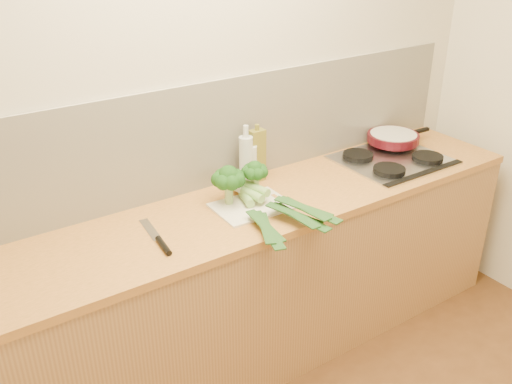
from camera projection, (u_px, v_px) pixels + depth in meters
room_shell at (206, 137)px, 2.77m from camera, size 3.50×3.50×3.50m
counter at (240, 287)px, 2.88m from camera, size 3.20×0.62×0.90m
gas_hob at (393, 159)px, 3.18m from camera, size 0.58×0.50×0.04m
chopping_board at (252, 206)px, 2.69m from camera, size 0.36×0.27×0.01m
broccoli_left at (228, 179)px, 2.65m from camera, size 0.16×0.16×0.19m
broccoli_right at (255, 172)px, 2.73m from camera, size 0.13×0.13×0.18m
leek_front at (250, 203)px, 2.65m from camera, size 0.25×0.68×0.04m
leek_mid at (265, 200)px, 2.64m from camera, size 0.16×0.63×0.04m
leek_back at (268, 193)px, 2.67m from camera, size 0.20×0.67×0.04m
chefs_knife at (160, 242)px, 2.39m from camera, size 0.07×0.34×0.03m
skillet at (394, 137)px, 3.34m from camera, size 0.44×0.30×0.05m
oil_tin at (257, 155)px, 2.90m from camera, size 0.08×0.05×0.31m
glass_bottle at (246, 161)px, 2.85m from camera, size 0.07×0.07×0.32m
amber_bottle at (258, 161)px, 2.94m from camera, size 0.06×0.06×0.23m
water_bottle at (249, 166)px, 2.88m from camera, size 0.08×0.08×0.24m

